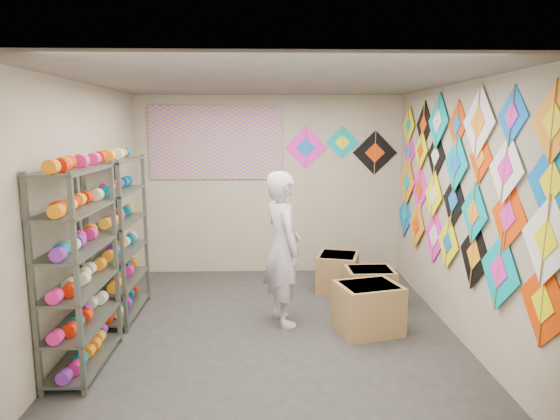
{
  "coord_description": "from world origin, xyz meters",
  "views": [
    {
      "loc": [
        -0.07,
        -5.31,
        2.25
      ],
      "look_at": [
        0.1,
        0.3,
        1.3
      ],
      "focal_mm": 32.0,
      "sensor_mm": 36.0,
      "label": 1
    }
  ],
  "objects_px": {
    "carton_b": "(370,287)",
    "carton_c": "(338,272)",
    "shelf_rack_front": "(79,270)",
    "shelf_rack_back": "(120,238)",
    "carton_a": "(368,308)",
    "shopkeeper": "(283,248)"
  },
  "relations": [
    {
      "from": "carton_b",
      "to": "carton_c",
      "type": "relative_size",
      "value": 1.01
    },
    {
      "from": "shelf_rack_front",
      "to": "carton_c",
      "type": "height_order",
      "value": "shelf_rack_front"
    },
    {
      "from": "shelf_rack_front",
      "to": "shelf_rack_back",
      "type": "bearing_deg",
      "value": 90.0
    },
    {
      "from": "carton_a",
      "to": "carton_b",
      "type": "height_order",
      "value": "carton_a"
    },
    {
      "from": "shelf_rack_back",
      "to": "shopkeeper",
      "type": "distance_m",
      "value": 1.93
    },
    {
      "from": "carton_c",
      "to": "shelf_rack_back",
      "type": "bearing_deg",
      "value": -147.32
    },
    {
      "from": "shelf_rack_front",
      "to": "carton_c",
      "type": "xyz_separation_m",
      "value": [
        2.71,
        2.15,
        -0.7
      ]
    },
    {
      "from": "carton_c",
      "to": "shelf_rack_front",
      "type": "bearing_deg",
      "value": -126.27
    },
    {
      "from": "carton_a",
      "to": "carton_c",
      "type": "height_order",
      "value": "carton_a"
    },
    {
      "from": "shelf_rack_front",
      "to": "carton_b",
      "type": "relative_size",
      "value": 3.23
    },
    {
      "from": "shelf_rack_front",
      "to": "carton_a",
      "type": "distance_m",
      "value": 3.01
    },
    {
      "from": "shelf_rack_back",
      "to": "carton_a",
      "type": "bearing_deg",
      "value": -11.48
    },
    {
      "from": "shopkeeper",
      "to": "carton_c",
      "type": "relative_size",
      "value": 3.02
    },
    {
      "from": "carton_b",
      "to": "shelf_rack_back",
      "type": "bearing_deg",
      "value": -177.16
    },
    {
      "from": "shopkeeper",
      "to": "carton_a",
      "type": "bearing_deg",
      "value": -127.11
    },
    {
      "from": "shelf_rack_back",
      "to": "carton_a",
      "type": "relative_size",
      "value": 2.91
    },
    {
      "from": "shopkeeper",
      "to": "carton_a",
      "type": "xyz_separation_m",
      "value": [
        0.93,
        -0.31,
        -0.61
      ]
    },
    {
      "from": "shopkeeper",
      "to": "shelf_rack_front",
      "type": "bearing_deg",
      "value": 99.47
    },
    {
      "from": "shelf_rack_front",
      "to": "carton_a",
      "type": "bearing_deg",
      "value": 14.3
    },
    {
      "from": "shelf_rack_front",
      "to": "carton_c",
      "type": "bearing_deg",
      "value": 38.41
    },
    {
      "from": "carton_a",
      "to": "shelf_rack_back",
      "type": "bearing_deg",
      "value": 153.5
    },
    {
      "from": "shelf_rack_back",
      "to": "carton_c",
      "type": "relative_size",
      "value": 3.26
    }
  ]
}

